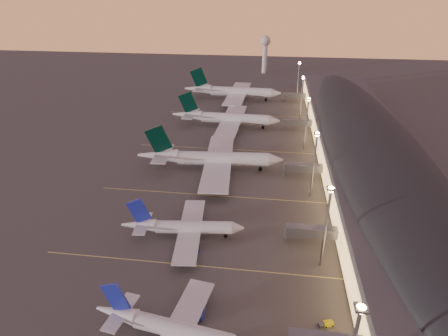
{
  "coord_description": "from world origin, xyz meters",
  "views": [
    {
      "loc": [
        19.79,
        -87.1,
        72.45
      ],
      "look_at": [
        2.0,
        45.0,
        7.0
      ],
      "focal_mm": 30.0,
      "sensor_mm": 36.0,
      "label": 1
    }
  ],
  "objects_px": {
    "airliner_narrow_south": "(169,328)",
    "airliner_narrow_north": "(183,227)",
    "baggage_tug_b": "(326,324)",
    "airliner_wide_near": "(210,159)",
    "airliner_wide_far": "(232,92)",
    "radar_tower": "(265,48)",
    "airliner_wide_mid": "(226,118)"
  },
  "relations": [
    {
      "from": "airliner_wide_far",
      "to": "airliner_wide_near",
      "type": "bearing_deg",
      "value": -86.47
    },
    {
      "from": "radar_tower",
      "to": "airliner_wide_far",
      "type": "bearing_deg",
      "value": -101.51
    },
    {
      "from": "airliner_narrow_north",
      "to": "radar_tower",
      "type": "height_order",
      "value": "radar_tower"
    },
    {
      "from": "airliner_wide_near",
      "to": "airliner_wide_mid",
      "type": "xyz_separation_m",
      "value": [
        -0.52,
        54.99,
        -0.14
      ]
    },
    {
      "from": "airliner_wide_far",
      "to": "baggage_tug_b",
      "type": "xyz_separation_m",
      "value": [
        44.1,
        -189.61,
        -5.13
      ]
    },
    {
      "from": "airliner_narrow_south",
      "to": "airliner_wide_far",
      "type": "bearing_deg",
      "value": 101.21
    },
    {
      "from": "airliner_wide_mid",
      "to": "airliner_wide_near",
      "type": "bearing_deg",
      "value": -87.62
    },
    {
      "from": "airliner_narrow_north",
      "to": "airliner_wide_near",
      "type": "height_order",
      "value": "airliner_wide_near"
    },
    {
      "from": "radar_tower",
      "to": "airliner_wide_near",
      "type": "bearing_deg",
      "value": -94.4
    },
    {
      "from": "airliner_wide_near",
      "to": "airliner_wide_mid",
      "type": "bearing_deg",
      "value": 86.24
    },
    {
      "from": "airliner_narrow_north",
      "to": "baggage_tug_b",
      "type": "distance_m",
      "value": 50.97
    },
    {
      "from": "airliner_narrow_south",
      "to": "airliner_wide_near",
      "type": "bearing_deg",
      "value": 102.29
    },
    {
      "from": "airliner_narrow_south",
      "to": "airliner_wide_near",
      "type": "relative_size",
      "value": 0.59
    },
    {
      "from": "airliner_wide_near",
      "to": "airliner_wide_far",
      "type": "height_order",
      "value": "airliner_wide_far"
    },
    {
      "from": "airliner_wide_mid",
      "to": "radar_tower",
      "type": "distance_m",
      "value": 149.74
    },
    {
      "from": "radar_tower",
      "to": "baggage_tug_b",
      "type": "distance_m",
      "value": 283.38
    },
    {
      "from": "airliner_wide_mid",
      "to": "radar_tower",
      "type": "bearing_deg",
      "value": 85.61
    },
    {
      "from": "airliner_narrow_south",
      "to": "airliner_wide_mid",
      "type": "distance_m",
      "value": 142.11
    },
    {
      "from": "airliner_wide_far",
      "to": "baggage_tug_b",
      "type": "relative_size",
      "value": 18.73
    },
    {
      "from": "airliner_wide_mid",
      "to": "airliner_wide_far",
      "type": "bearing_deg",
      "value": 94.46
    },
    {
      "from": "airliner_narrow_north",
      "to": "airliner_wide_near",
      "type": "bearing_deg",
      "value": 83.39
    },
    {
      "from": "airliner_narrow_south",
      "to": "airliner_narrow_north",
      "type": "height_order",
      "value": "airliner_narrow_north"
    },
    {
      "from": "airliner_wide_near",
      "to": "baggage_tug_b",
      "type": "height_order",
      "value": "airliner_wide_near"
    },
    {
      "from": "airliner_wide_near",
      "to": "airliner_wide_far",
      "type": "distance_m",
      "value": 111.13
    },
    {
      "from": "airliner_wide_mid",
      "to": "airliner_wide_far",
      "type": "distance_m",
      "value": 56.16
    },
    {
      "from": "airliner_wide_mid",
      "to": "radar_tower",
      "type": "relative_size",
      "value": 1.88
    },
    {
      "from": "airliner_narrow_south",
      "to": "radar_tower",
      "type": "distance_m",
      "value": 290.66
    },
    {
      "from": "airliner_narrow_north",
      "to": "radar_tower",
      "type": "bearing_deg",
      "value": 80.28
    },
    {
      "from": "airliner_narrow_south",
      "to": "baggage_tug_b",
      "type": "bearing_deg",
      "value": 22.13
    },
    {
      "from": "airliner_wide_far",
      "to": "baggage_tug_b",
      "type": "bearing_deg",
      "value": -74.97
    },
    {
      "from": "airliner_wide_far",
      "to": "radar_tower",
      "type": "distance_m",
      "value": 95.11
    },
    {
      "from": "airliner_narrow_south",
      "to": "airliner_wide_near",
      "type": "xyz_separation_m",
      "value": [
        -5.36,
        86.99,
        1.77
      ]
    }
  ]
}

